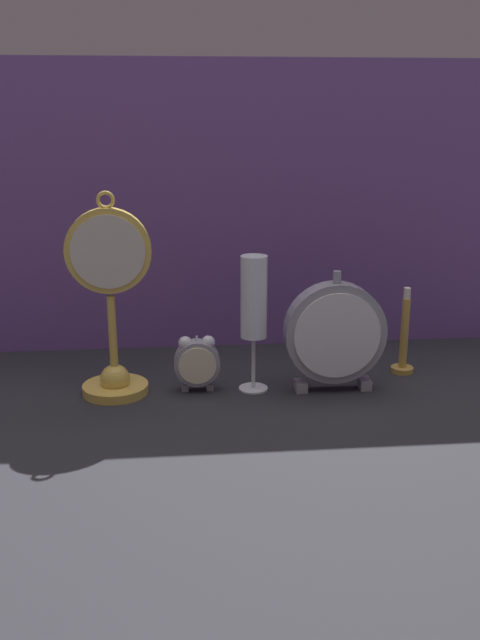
# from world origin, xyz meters

# --- Properties ---
(ground_plane) EXTENTS (4.00, 4.00, 0.00)m
(ground_plane) POSITION_xyz_m (0.00, 0.00, 0.00)
(ground_plane) COLOR #232328
(fabric_backdrop_drape) EXTENTS (1.31, 0.01, 0.57)m
(fabric_backdrop_drape) POSITION_xyz_m (0.00, 0.33, 0.29)
(fabric_backdrop_drape) COLOR #6B478E
(fabric_backdrop_drape) RESTS_ON ground_plane
(pocket_watch_on_stand) EXTENTS (0.14, 0.11, 0.35)m
(pocket_watch_on_stand) POSITION_xyz_m (-0.22, 0.08, 0.15)
(pocket_watch_on_stand) COLOR gold
(pocket_watch_on_stand) RESTS_ON ground_plane
(alarm_clock_twin_bell) EXTENTS (0.08, 0.03, 0.10)m
(alarm_clock_twin_bell) POSITION_xyz_m (-0.08, 0.07, 0.06)
(alarm_clock_twin_bell) COLOR gray
(alarm_clock_twin_bell) RESTS_ON ground_plane
(mantel_clock_silver) EXTENTS (0.18, 0.04, 0.21)m
(mantel_clock_silver) POSITION_xyz_m (0.16, 0.05, 0.10)
(mantel_clock_silver) COLOR gray
(mantel_clock_silver) RESTS_ON ground_plane
(champagne_flute) EXTENTS (0.05, 0.05, 0.24)m
(champagne_flute) POSITION_xyz_m (0.02, 0.07, 0.15)
(champagne_flute) COLOR silver
(champagne_flute) RESTS_ON ground_plane
(brass_candlestick) EXTENTS (0.04, 0.04, 0.16)m
(brass_candlestick) POSITION_xyz_m (0.31, 0.13, 0.06)
(brass_candlestick) COLOR gold
(brass_candlestick) RESTS_ON ground_plane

